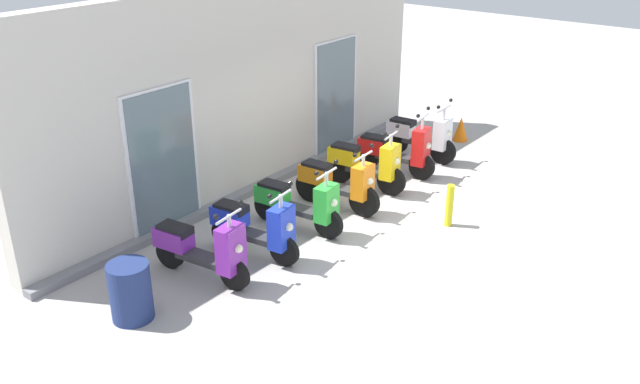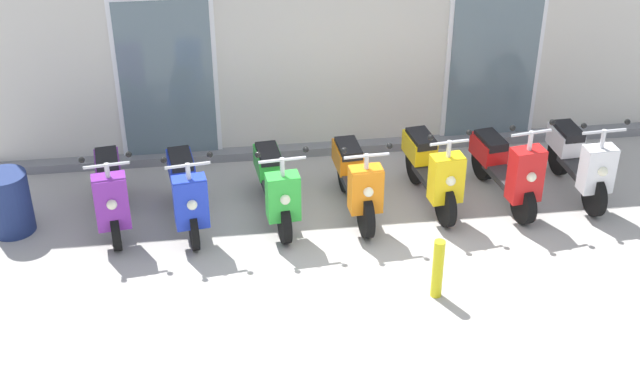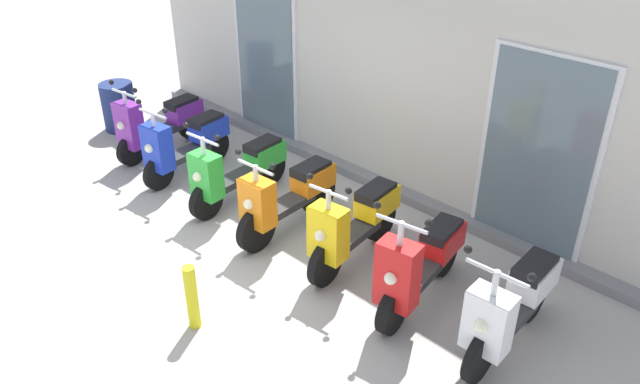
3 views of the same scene
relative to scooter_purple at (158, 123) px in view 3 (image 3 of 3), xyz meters
name	(u,v)px [view 3 (image 3 of 3)]	position (x,y,z in m)	size (l,w,h in m)	color
ground_plane	(222,263)	(2.89, -1.09, -0.48)	(40.00, 40.00, 0.00)	#A8A39E
storefront_facade	(389,57)	(2.89, 1.70, 1.25)	(9.37, 0.50, 3.58)	beige
scooter_purple	(158,123)	(0.00, 0.00, 0.00)	(0.59, 1.59, 1.22)	black
scooter_blue	(185,143)	(0.89, -0.15, 0.02)	(0.58, 1.51, 1.21)	black
scooter_green	(238,169)	(1.96, -0.07, -0.03)	(0.61, 1.63, 1.20)	black
scooter_orange	(288,196)	(2.94, -0.11, -0.01)	(0.60, 1.61, 1.18)	black
scooter_yellow	(354,224)	(3.90, -0.03, 0.02)	(0.56, 1.58, 1.23)	black
scooter_red	(420,264)	(4.83, -0.09, 0.00)	(0.63, 1.58, 1.33)	black
scooter_white	(511,306)	(5.80, -0.04, 0.01)	(0.62, 1.56, 1.25)	black
curb_bollard	(192,297)	(3.52, -1.89, -0.13)	(0.12, 0.12, 0.70)	yellow
trash_bin	(119,107)	(-1.20, 0.02, -0.09)	(0.52, 0.52, 0.77)	navy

